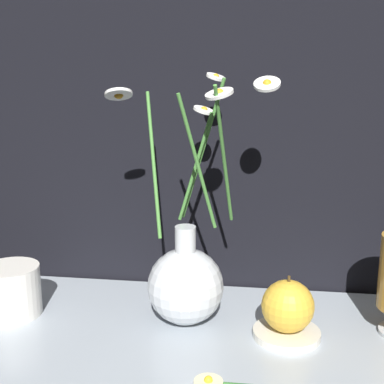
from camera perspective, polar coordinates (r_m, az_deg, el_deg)
ground_plane at (r=0.80m, az=0.45°, el=-15.55°), size 6.00×6.00×0.00m
shelf at (r=0.80m, az=0.45°, el=-15.18°), size 0.71×0.34×0.01m
vase_with_flowers at (r=0.80m, az=-0.65°, el=-9.30°), size 0.24×0.15×0.37m
yellow_mug at (r=0.88m, az=-18.80°, el=-9.91°), size 0.10×0.09×0.08m
saucer_plate at (r=0.80m, az=10.05°, el=-14.63°), size 0.10×0.10×0.01m
orange_fruit at (r=0.78m, az=10.18°, el=-11.89°), size 0.07×0.07×0.08m
loose_daisy at (r=0.69m, az=2.99°, el=-19.68°), size 0.12×0.04×0.01m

